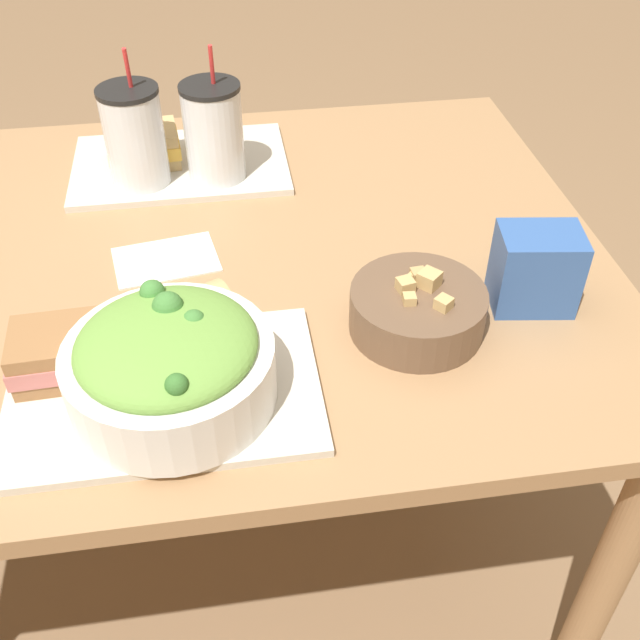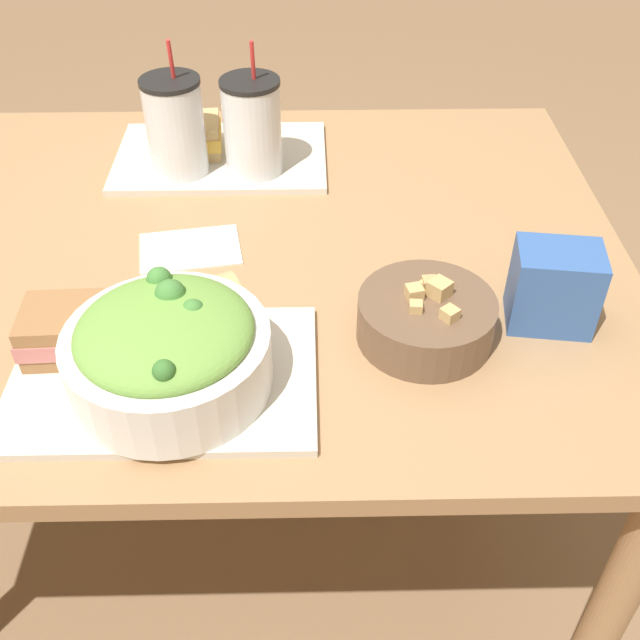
% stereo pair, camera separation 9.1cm
% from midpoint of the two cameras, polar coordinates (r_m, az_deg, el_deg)
% --- Properties ---
extents(ground_plane, '(12.00, 12.00, 0.00)m').
position_cam_midpoint_polar(ground_plane, '(1.76, -9.71, -16.36)').
color(ground_plane, '#846647').
extents(dining_table, '(1.37, 0.97, 0.78)m').
position_cam_midpoint_polar(dining_table, '(1.25, -13.13, 1.00)').
color(dining_table, '#A37A51').
rests_on(dining_table, ground_plane).
extents(tray_near, '(0.39, 0.26, 0.01)m').
position_cam_midpoint_polar(tray_near, '(0.96, -14.40, -5.44)').
color(tray_near, beige).
rests_on(tray_near, dining_table).
extents(tray_far, '(0.39, 0.26, 0.01)m').
position_cam_midpoint_polar(tray_far, '(1.43, -12.43, 11.43)').
color(tray_far, beige).
rests_on(tray_far, dining_table).
extents(salad_bowl, '(0.25, 0.25, 0.13)m').
position_cam_midpoint_polar(salad_bowl, '(0.91, -14.25, -3.31)').
color(salad_bowl, white).
rests_on(salad_bowl, tray_near).
extents(soup_bowl, '(0.18, 0.18, 0.08)m').
position_cam_midpoint_polar(soup_bowl, '(1.01, 4.89, 0.76)').
color(soup_bowl, brown).
rests_on(soup_bowl, dining_table).
extents(sandwich_near, '(0.14, 0.10, 0.06)m').
position_cam_midpoint_polar(sandwich_near, '(1.00, -21.24, -2.40)').
color(sandwich_near, olive).
rests_on(sandwich_near, tray_near).
extents(baguette_near, '(0.16, 0.12, 0.06)m').
position_cam_midpoint_polar(baguette_near, '(1.00, -13.24, -0.04)').
color(baguette_near, tan).
rests_on(baguette_near, tray_near).
extents(sandwich_far, '(0.13, 0.11, 0.06)m').
position_cam_midpoint_polar(sandwich_far, '(1.42, -15.13, 12.62)').
color(sandwich_far, tan).
rests_on(sandwich_far, tray_far).
extents(drink_cup_dark, '(0.10, 0.10, 0.24)m').
position_cam_midpoint_polar(drink_cup_dark, '(1.34, -15.86, 13.03)').
color(drink_cup_dark, silver).
rests_on(drink_cup_dark, tray_far).
extents(drink_cup_red, '(0.10, 0.10, 0.23)m').
position_cam_midpoint_polar(drink_cup_red, '(1.33, -10.10, 13.67)').
color(drink_cup_red, silver).
rests_on(drink_cup_red, tray_far).
extents(chip_bag, '(0.12, 0.10, 0.12)m').
position_cam_midpoint_polar(chip_bag, '(1.07, 13.79, 3.69)').
color(chip_bag, '#335BA3').
rests_on(chip_bag, dining_table).
extents(napkin_folded, '(0.17, 0.13, 0.00)m').
position_cam_midpoint_polar(napkin_folded, '(1.19, -13.98, 4.38)').
color(napkin_folded, white).
rests_on(napkin_folded, dining_table).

